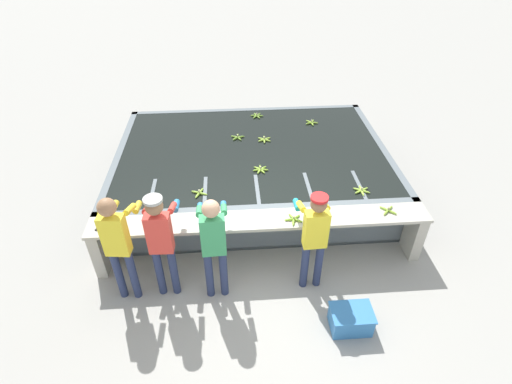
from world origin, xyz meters
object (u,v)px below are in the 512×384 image
(banana_bunch_ledge_0, at_px, (388,210))
(crate, at_px, (351,319))
(banana_bunch_floating_0, at_px, (264,139))
(banana_bunch_floating_5, at_px, (361,190))
(banana_bunch_floating_2, at_px, (260,169))
(banana_bunch_floating_4, at_px, (199,193))
(banana_bunch_floating_3, at_px, (257,116))
(knife_0, at_px, (101,225))
(worker_1, at_px, (161,237))
(worker_2, at_px, (214,240))
(worker_3, at_px, (315,233))
(banana_bunch_ledge_1, at_px, (294,219))
(banana_bunch_floating_1, at_px, (237,137))
(banana_bunch_floating_6, at_px, (311,122))
(worker_0, at_px, (117,240))

(banana_bunch_ledge_0, xyz_separation_m, crate, (-0.82, -1.34, -0.70))
(banana_bunch_floating_0, height_order, banana_bunch_floating_5, same)
(banana_bunch_floating_2, height_order, crate, banana_bunch_floating_2)
(banana_bunch_ledge_0, bearing_deg, banana_bunch_floating_4, 167.05)
(banana_bunch_floating_3, relative_size, knife_0, 0.87)
(worker_1, xyz_separation_m, worker_2, (0.69, -0.08, -0.03))
(knife_0, distance_m, crate, 3.67)
(worker_2, bearing_deg, worker_3, 2.98)
(worker_2, height_order, banana_bunch_ledge_1, worker_2)
(worker_2, bearing_deg, banana_bunch_floating_1, 82.12)
(worker_2, relative_size, banana_bunch_ledge_1, 6.09)
(banana_bunch_floating_2, height_order, knife_0, banana_bunch_floating_2)
(banana_bunch_floating_1, height_order, knife_0, banana_bunch_floating_1)
(banana_bunch_floating_1, height_order, crate, banana_bunch_floating_1)
(banana_bunch_floating_4, distance_m, banana_bunch_ledge_0, 2.89)
(banana_bunch_floating_2, xyz_separation_m, banana_bunch_floating_5, (1.55, -0.73, 0.00))
(worker_2, height_order, banana_bunch_floating_6, worker_2)
(worker_1, relative_size, banana_bunch_floating_2, 6.05)
(banana_bunch_floating_4, xyz_separation_m, banana_bunch_ledge_1, (1.39, -0.74, 0.00))
(worker_3, distance_m, knife_0, 3.01)
(banana_bunch_floating_0, xyz_separation_m, banana_bunch_floating_6, (1.03, 0.64, 0.00))
(worker_0, bearing_deg, worker_3, 0.25)
(worker_2, bearing_deg, knife_0, 159.46)
(banana_bunch_floating_2, xyz_separation_m, crate, (0.97, -2.59, -0.69))
(crate, bearing_deg, worker_2, 157.29)
(worker_0, distance_m, worker_1, 0.55)
(worker_2, xyz_separation_m, banana_bunch_floating_2, (0.77, 1.86, -0.15))
(worker_2, height_order, banana_bunch_floating_1, worker_2)
(worker_1, xyz_separation_m, knife_0, (-0.92, 0.52, -0.19))
(worker_2, distance_m, banana_bunch_floating_1, 3.05)
(banana_bunch_floating_1, bearing_deg, banana_bunch_floating_0, -13.77)
(worker_2, bearing_deg, worker_0, 177.28)
(banana_bunch_ledge_1, bearing_deg, banana_bunch_ledge_0, 3.79)
(worker_3, distance_m, banana_bunch_floating_5, 1.45)
(worker_2, distance_m, worker_3, 1.35)
(banana_bunch_floating_2, distance_m, banana_bunch_floating_5, 1.71)
(knife_0, bearing_deg, banana_bunch_floating_3, 53.39)
(banana_bunch_floating_5, relative_size, banana_bunch_floating_6, 1.02)
(worker_0, relative_size, banana_bunch_ledge_1, 6.28)
(banana_bunch_floating_2, height_order, banana_bunch_floating_5, same)
(banana_bunch_floating_5, relative_size, knife_0, 0.87)
(worker_3, xyz_separation_m, banana_bunch_ledge_0, (1.22, 0.54, -0.12))
(banana_bunch_floating_0, distance_m, banana_bunch_floating_4, 2.01)
(banana_bunch_floating_5, relative_size, crate, 0.51)
(banana_bunch_floating_0, relative_size, banana_bunch_floating_3, 1.00)
(worker_2, distance_m, banana_bunch_floating_4, 1.29)
(worker_2, relative_size, worker_3, 1.04)
(crate, bearing_deg, banana_bunch_ledge_0, 58.47)
(banana_bunch_floating_0, distance_m, banana_bunch_floating_3, 1.04)
(worker_2, bearing_deg, banana_bunch_floating_5, 26.12)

